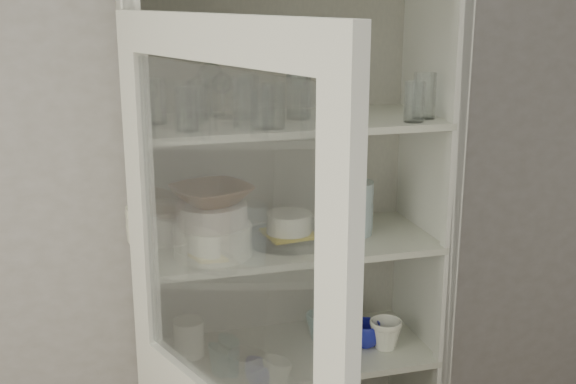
{
  "coord_description": "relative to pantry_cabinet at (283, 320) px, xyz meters",
  "views": [
    {
      "loc": [
        -0.39,
        -0.89,
        2.04
      ],
      "look_at": [
        0.2,
        1.27,
        1.42
      ],
      "focal_mm": 45.0,
      "sensor_mm": 36.0,
      "label": 1
    }
  ],
  "objects": [
    {
      "name": "white_canister",
      "position": [
        -0.33,
        -0.01,
        -0.02
      ],
      "size": [
        0.13,
        0.13,
        0.12
      ],
      "primitive_type": "cylinder",
      "rotation": [
        0.0,
        0.0,
        -0.27
      ],
      "color": "white",
      "rests_on": "shelf_mugs"
    },
    {
      "name": "tumbler_2",
      "position": [
        -0.09,
        -0.22,
        0.79
      ],
      "size": [
        0.08,
        0.08,
        0.13
      ],
      "primitive_type": "cylinder",
      "rotation": [
        0.0,
        0.0,
        0.22
      ],
      "color": "silver",
      "rests_on": "shelf_glass"
    },
    {
      "name": "tumbler_7",
      "position": [
        -0.41,
        -0.05,
        0.79
      ],
      "size": [
        0.07,
        0.07,
        0.14
      ],
      "primitive_type": "cylinder",
      "rotation": [
        0.0,
        0.0,
        -0.06
      ],
      "color": "silver",
      "rests_on": "shelf_glass"
    },
    {
      "name": "terracotta_bowl",
      "position": [
        -0.26,
        -0.15,
        0.51
      ],
      "size": [
        0.3,
        0.3,
        0.06
      ],
      "primitive_type": "imported",
      "rotation": [
        0.0,
        0.0,
        0.38
      ],
      "color": "brown",
      "rests_on": "cream_bowl"
    },
    {
      "name": "glass_platter",
      "position": [
        0.0,
        -0.08,
        0.33
      ],
      "size": [
        0.36,
        0.36,
        0.02
      ],
      "primitive_type": "cylinder",
      "rotation": [
        0.0,
        0.0,
        -0.21
      ],
      "color": "silver",
      "rests_on": "shelf_plates"
    },
    {
      "name": "grey_bowl_stack",
      "position": [
        0.22,
        -0.07,
        0.41
      ],
      "size": [
        0.14,
        0.14,
        0.18
      ],
      "primitive_type": "cylinder",
      "color": "#ABC4C3",
      "rests_on": "shelf_plates"
    },
    {
      "name": "tumbler_1",
      "position": [
        -0.17,
        -0.21,
        0.8
      ],
      "size": [
        0.09,
        0.09,
        0.15
      ],
      "primitive_type": "cylinder",
      "rotation": [
        0.0,
        0.0,
        0.17
      ],
      "color": "silver",
      "rests_on": "shelf_glass"
    },
    {
      "name": "goblet_0",
      "position": [
        -0.19,
        0.01,
        0.8
      ],
      "size": [
        0.07,
        0.07,
        0.15
      ],
      "primitive_type": null,
      "color": "silver",
      "rests_on": "shelf_glass"
    },
    {
      "name": "tumbler_3",
      "position": [
        -0.12,
        -0.22,
        0.78
      ],
      "size": [
        0.08,
        0.08,
        0.13
      ],
      "primitive_type": "cylinder",
      "rotation": [
        0.0,
        0.0,
        -0.2
      ],
      "color": "silver",
      "rests_on": "shelf_glass"
    },
    {
      "name": "yellow_trivet",
      "position": [
        0.0,
        -0.08,
        0.34
      ],
      "size": [
        0.17,
        0.17,
        0.01
      ],
      "primitive_type": "cube",
      "rotation": [
        0.0,
        0.0,
        0.14
      ],
      "color": "gold",
      "rests_on": "glass_platter"
    },
    {
      "name": "tumbler_9",
      "position": [
        0.03,
        -0.08,
        0.8
      ],
      "size": [
        0.1,
        0.1,
        0.15
      ],
      "primitive_type": "cylinder",
      "rotation": [
        0.0,
        0.0,
        -0.42
      ],
      "color": "silver",
      "rests_on": "shelf_glass"
    },
    {
      "name": "tumbler_6",
      "position": [
        0.41,
        -0.18,
        0.79
      ],
      "size": [
        0.09,
        0.09,
        0.14
      ],
      "primitive_type": "cylinder",
      "rotation": [
        0.0,
        0.0,
        0.35
      ],
      "color": "silver",
      "rests_on": "shelf_glass"
    },
    {
      "name": "tumbler_10",
      "position": [
        -0.14,
        -0.04,
        0.79
      ],
      "size": [
        0.08,
        0.08,
        0.14
      ],
      "primitive_type": "cylinder",
      "rotation": [
        0.0,
        0.0,
        0.16
      ],
      "color": "silver",
      "rests_on": "shelf_glass"
    },
    {
      "name": "white_ramekin",
      "position": [
        0.0,
        -0.08,
        0.38
      ],
      "size": [
        0.19,
        0.19,
        0.06
      ],
      "primitive_type": "cylinder",
      "rotation": [
        0.0,
        0.0,
        -0.38
      ],
      "color": "white",
      "rests_on": "yellow_trivet"
    },
    {
      "name": "mug_white",
      "position": [
        0.32,
        -0.15,
        -0.03
      ],
      "size": [
        0.14,
        0.14,
        0.1
      ],
      "primitive_type": "imported",
      "rotation": [
        0.0,
        0.0,
        -0.32
      ],
      "color": "white",
      "rests_on": "shelf_mugs"
    },
    {
      "name": "goblet_3",
      "position": [
        0.2,
        0.02,
        0.8
      ],
      "size": [
        0.07,
        0.07,
        0.16
      ],
      "primitive_type": null,
      "color": "silver",
      "rests_on": "shelf_glass"
    },
    {
      "name": "tumbler_0",
      "position": [
        -0.33,
        -0.2,
        0.78
      ],
      "size": [
        0.08,
        0.08,
        0.13
      ],
      "primitive_type": "cylinder",
      "rotation": [
        0.0,
        0.0,
        0.38
      ],
      "color": "silver",
      "rests_on": "shelf_glass"
    },
    {
      "name": "cream_bowl",
      "position": [
        -0.26,
        -0.15,
        0.45
      ],
      "size": [
        0.28,
        0.28,
        0.07
      ],
      "primitive_type": "cylinder",
      "rotation": [
        0.0,
        0.0,
        -0.42
      ],
      "color": "beige",
      "rests_on": "plate_stack_front"
    },
    {
      "name": "plate_stack_back",
      "position": [
        -0.41,
        0.05,
        0.38
      ],
      "size": [
        0.21,
        0.21,
        0.11
      ],
      "primitive_type": "cylinder",
      "color": "white",
      "rests_on": "shelf_plates"
    },
    {
      "name": "mug_blue",
      "position": [
        0.26,
        -0.11,
        -0.04
      ],
      "size": [
        0.13,
        0.13,
        0.09
      ],
      "primitive_type": "imported",
      "rotation": [
        0.0,
        0.0,
        -0.18
      ],
      "color": "navy",
      "rests_on": "shelf_mugs"
    },
    {
      "name": "measuring_cups",
      "position": [
        -0.17,
        -0.14,
        -0.06
      ],
      "size": [
        0.11,
        0.11,
        0.04
      ],
      "primitive_type": "cylinder",
      "color": "silver",
      "rests_on": "shelf_mugs"
    },
    {
      "name": "tumbler_4",
      "position": [
        0.16,
        -0.21,
        0.78
      ],
      "size": [
        0.08,
        0.08,
        0.13
      ],
      "primitive_type": "cylinder",
      "rotation": [
        0.0,
        0.0,
        -0.23
      ],
      "color": "silver",
      "rests_on": "shelf_glass"
    },
    {
      "name": "goblet_2",
      "position": [
        0.05,
        0.02,
        0.8
      ],
      "size": [
        0.07,
        0.07,
        0.16
      ],
      "primitive_type": null,
      "color": "silver",
      "rests_on": "shelf_glass"
    },
    {
      "name": "tumbler_5",
      "position": [
        0.35,
        -0.23,
        0.78
      ],
      "size": [
        0.07,
        0.07,
        0.12
      ],
      "primitive_type": "cylinder",
      "rotation": [
        0.0,
        0.0,
        -0.19
      ],
      "color": "silver",
      "rests_on": "shelf_glass"
    },
    {
      "name": "wall_back",
      "position": [
        -0.2,
        0.16,
        0.36
      ],
      "size": [
        3.6,
        0.02,
        2.6
      ],
      "primitive_type": "cube",
      "color": "#99958B",
      "rests_on": "ground"
    },
    {
      "name": "mug_teal",
      "position": [
        0.13,
        -0.02,
        -0.03
      ],
      "size": [
        0.12,
        0.12,
        0.1
      ],
      "primitive_type": "imported",
      "rotation": [
        0.0,
        0.0,
        -0.2
      ],
      "color": "#297B78",
      "rests_on": "shelf_mugs"
    },
    {
      "name": "plate_stack_front",
      "position": [
        -0.26,
        -0.15,
        0.37
      ],
      "size": [
        0.24,
        0.24,
        0.1
      ],
      "primitive_type": "cylinder",
      "color": "white",
      "rests_on": "shelf_plates"
    },
    {
      "name": "goblet_1",
      "position": [
        -0.22,
        0.05,
        0.81
      ],
      "size": [
        0.08,
        0.08,
        0.19
      ],
      "primitive_type": null,
      "color": "silver",
      "rests_on": "shelf_glass"
    },
    {
      "name": "tumbler_8",
      "position": [
        -0.28,
        -0.05,
        0.78
      ],
      "size": [
        0.06,
        0.06,
        0.13
      ],
      "primitive_type": "cylinder",
      "rotation": [
        0.0,
        0.0,
        -0.02
      ],
      "color": "silver",
      "rests_on": "shelf_glass"
    },
    {
      "name": "teal_jar",
      "position": [
        0.19,
        -0.0,
        -0.02
      ],
      "size": [
        0.09,
        0.09,
        0.11
      ],
      "color": "#297B78",
      "rests_on": "shelf_mugs"
    },
    {
      "name": "pantry_cabinet",
      "position": [
        0.0,
        0.0,
        0.0
      ],
      "size": [
        1.0,
        0.45,
        2.1
      ],
      "color": "silver",
      "rests_on": "floor"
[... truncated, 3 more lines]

